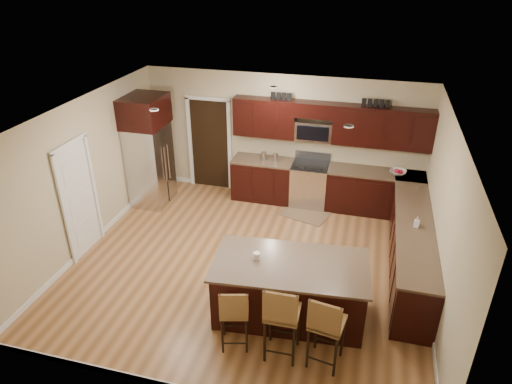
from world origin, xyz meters
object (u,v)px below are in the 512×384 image
(island, at_px, (289,291))
(stool_left, at_px, (234,312))
(range, at_px, (310,184))
(stool_mid, at_px, (282,315))
(refrigerator, at_px, (149,150))
(stool_right, at_px, (326,325))

(island, height_order, stool_left, stool_left)
(range, relative_size, stool_mid, 0.93)
(range, height_order, stool_mid, stool_mid)
(stool_left, height_order, refrigerator, refrigerator)
(stool_left, xyz_separation_m, stool_mid, (0.64, -0.01, 0.11))
(stool_mid, xyz_separation_m, refrigerator, (-3.60, 3.58, 0.47))
(stool_mid, relative_size, stool_right, 1.05)
(stool_left, bearing_deg, stool_mid, -16.00)
(stool_left, height_order, stool_mid, stool_mid)
(stool_mid, bearing_deg, range, 92.60)
(island, bearing_deg, refrigerator, 137.38)
(stool_mid, bearing_deg, stool_right, -0.98)
(stool_left, xyz_separation_m, stool_right, (1.21, -0.01, 0.08))
(refrigerator, bearing_deg, stool_left, -50.32)
(island, xyz_separation_m, refrigerator, (-3.55, 2.73, 0.78))
(range, relative_size, stool_left, 1.10)
(range, xyz_separation_m, stool_left, (-0.34, -4.32, 0.16))
(range, height_order, refrigerator, refrigerator)
(range, xyz_separation_m, stool_right, (0.87, -4.33, 0.24))
(stool_left, relative_size, stool_right, 0.89)
(stool_left, relative_size, refrigerator, 0.43)
(stool_right, distance_m, refrigerator, 5.52)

